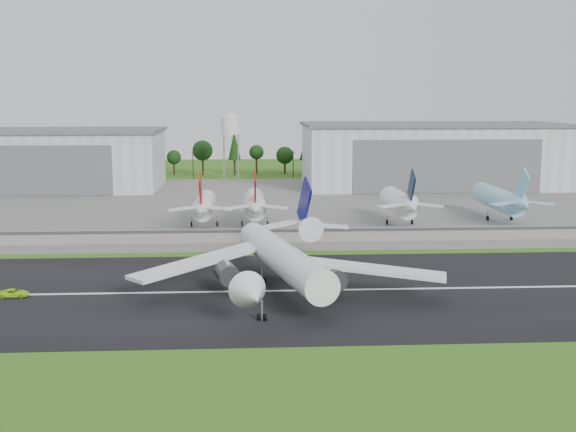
{
  "coord_description": "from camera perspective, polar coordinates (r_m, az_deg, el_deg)",
  "views": [
    {
      "loc": [
        1.43,
        -117.3,
        34.75
      ],
      "look_at": [
        10.49,
        40.0,
        9.0
      ],
      "focal_mm": 45.0,
      "sensor_mm": 36.0,
      "label": 1
    }
  ],
  "objects": [
    {
      "name": "hangar_west",
      "position": [
        294.64,
        -19.39,
        4.26
      ],
      "size": [
        97.0,
        44.0,
        23.2
      ],
      "color": "silver",
      "rests_on": "ground"
    },
    {
      "name": "water_tower",
      "position": [
        302.54,
        -4.55,
        7.32
      ],
      "size": [
        8.4,
        8.4,
        29.4
      ],
      "color": "#99999E",
      "rests_on": "ground"
    },
    {
      "name": "runway",
      "position": [
        131.96,
        -3.82,
        -5.99
      ],
      "size": [
        320.0,
        60.0,
        0.1
      ],
      "primitive_type": "cube",
      "color": "black",
      "rests_on": "ground"
    },
    {
      "name": "parked_jet_red_b",
      "position": [
        195.97,
        -2.64,
        0.91
      ],
      "size": [
        7.36,
        31.29,
        16.77
      ],
      "color": "silver",
      "rests_on": "ground"
    },
    {
      "name": "parked_jet_skyblue",
      "position": [
        213.57,
        16.56,
        1.25
      ],
      "size": [
        7.36,
        37.29,
        16.89
      ],
      "color": "#8ACCEF",
      "rests_on": "ground"
    },
    {
      "name": "runway_centerline",
      "position": [
        131.94,
        -3.82,
        -5.96
      ],
      "size": [
        220.0,
        1.0,
        0.02
      ],
      "primitive_type": "cube",
      "color": "white",
      "rests_on": "runway"
    },
    {
      "name": "blast_fence",
      "position": [
        175.42,
        -3.71,
        -1.56
      ],
      "size": [
        240.0,
        0.61,
        3.5
      ],
      "color": "gray",
      "rests_on": "ground"
    },
    {
      "name": "main_airliner",
      "position": [
        130.49,
        -0.47,
        -3.94
      ],
      "size": [
        55.76,
        58.72,
        18.17
      ],
      "rotation": [
        0.0,
        0.0,
        3.37
      ],
      "color": "white",
      "rests_on": "runway"
    },
    {
      "name": "hangar_east",
      "position": [
        292.49,
        11.32,
        4.76
      ],
      "size": [
        102.0,
        47.0,
        25.2
      ],
      "color": "silver",
      "rests_on": "ground"
    },
    {
      "name": "parked_jet_navy",
      "position": [
        200.48,
        8.92,
        1.03
      ],
      "size": [
        7.36,
        31.29,
        16.91
      ],
      "color": "white",
      "rests_on": "ground"
    },
    {
      "name": "treeline",
      "position": [
        334.12,
        -3.53,
        3.29
      ],
      "size": [
        320.0,
        16.0,
        22.0
      ],
      "primitive_type": null,
      "color": "black",
      "rests_on": "ground"
    },
    {
      "name": "ground",
      "position": [
        122.35,
        -3.86,
        -7.24
      ],
      "size": [
        600.0,
        600.0,
        0.0
      ],
      "primitive_type": "plane",
      "color": "#2C5E16",
      "rests_on": "ground"
    },
    {
      "name": "utility_poles",
      "position": [
        319.2,
        -3.54,
        3.01
      ],
      "size": [
        230.0,
        3.0,
        12.0
      ],
      "primitive_type": null,
      "color": "black",
      "rests_on": "ground"
    },
    {
      "name": "apron",
      "position": [
        239.83,
        -3.6,
        0.94
      ],
      "size": [
        320.0,
        150.0,
        0.1
      ],
      "primitive_type": "cube",
      "color": "slate",
      "rests_on": "ground"
    },
    {
      "name": "parked_jet_red_a",
      "position": [
        196.31,
        -6.68,
        0.81
      ],
      "size": [
        7.36,
        31.29,
        16.54
      ],
      "color": "white",
      "rests_on": "ground"
    },
    {
      "name": "ground_vehicle",
      "position": [
        136.79,
        -20.84,
        -5.71
      ],
      "size": [
        5.26,
        2.72,
        1.42
      ],
      "primitive_type": "imported",
      "rotation": [
        0.0,
        0.0,
        1.64
      ],
      "color": "#AAEE1C",
      "rests_on": "runway"
    }
  ]
}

